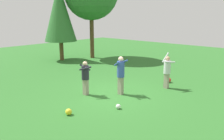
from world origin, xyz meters
The scene contains 9 objects.
ground_plane centered at (0.00, 0.00, 0.00)m, with size 40.00×40.00×0.00m, color #2D6B28.
person_thrower centered at (2.61, -1.40, 0.97)m, with size 0.65×0.65×1.80m.
person_catcher centered at (-0.77, 0.90, 0.93)m, with size 0.71×0.71×1.58m.
person_bystander centered at (0.36, -0.26, 1.07)m, with size 0.73×0.77×1.79m.
frisbee centered at (0.46, -0.10, 1.40)m, with size 0.28×0.27×0.05m.
ball_red centered at (3.58, -1.01, 0.14)m, with size 0.28×0.28×0.28m, color red.
ball_yellow centered at (-2.69, -0.30, 0.12)m, with size 0.24×0.24×0.24m, color yellow.
ball_white centered at (-1.03, -1.30, 0.10)m, with size 0.19×0.19×0.19m, color white.
tree_right centered at (3.59, 8.73, 3.81)m, with size 2.55×2.55×6.10m.
Camera 1 is at (-7.45, -6.72, 3.60)m, focal length 36.61 mm.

